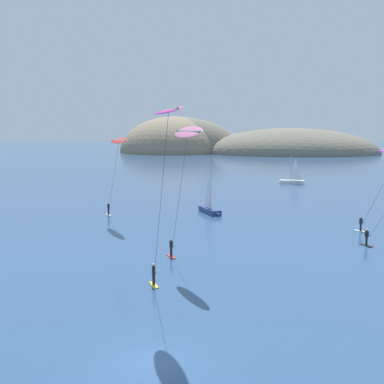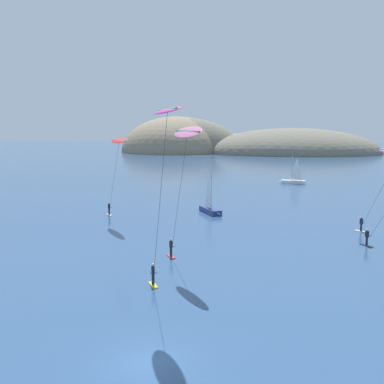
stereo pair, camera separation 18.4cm
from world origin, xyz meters
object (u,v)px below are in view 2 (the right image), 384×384
object	(u,v)px
sailboat_far	(292,180)
sailboat_near	(211,209)
kitesurfer_pink	(186,143)
kitesurfer_red	(118,147)
kitesurfer_magenta	(166,127)

from	to	relation	value
sailboat_far	sailboat_near	bearing A→B (deg)	-112.03
sailboat_far	kitesurfer_pink	distance (m)	61.67
sailboat_near	kitesurfer_red	world-z (taller)	kitesurfer_red
kitesurfer_magenta	sailboat_far	bearing A→B (deg)	78.14
sailboat_near	kitesurfer_pink	size ratio (longest dim) A/B	0.48
sailboat_far	kitesurfer_magenta	distance (m)	70.86
sailboat_near	kitesurfer_pink	world-z (taller)	kitesurfer_pink
kitesurfer_pink	kitesurfer_magenta	xyz separation A→B (m)	(-0.11, -9.30, 1.32)
sailboat_far	kitesurfer_pink	xyz separation A→B (m)	(-14.28, -59.19, 9.80)
kitesurfer_pink	kitesurfer_magenta	world-z (taller)	kitesurfer_magenta
sailboat_far	kitesurfer_magenta	world-z (taller)	kitesurfer_magenta
sailboat_far	kitesurfer_red	bearing A→B (deg)	-120.79
sailboat_far	kitesurfer_red	distance (m)	48.88
kitesurfer_pink	kitesurfer_magenta	distance (m)	9.40
sailboat_near	kitesurfer_pink	xyz separation A→B (m)	(-0.37, -24.82, 9.80)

